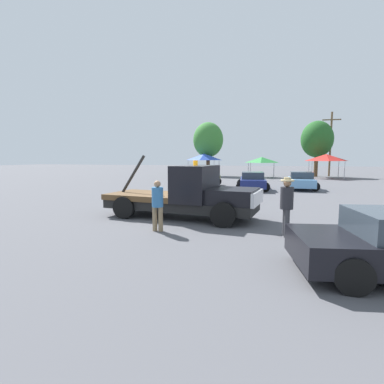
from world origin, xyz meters
The scene contains 14 objects.
ground_plane centered at (0.00, 0.00, 0.00)m, with size 160.00×160.00×0.00m, color #545459.
tow_truck centered at (0.37, -0.04, 0.91)m, with size 6.35×2.78×2.51m.
person_near_truck centered at (4.02, -1.91, 1.07)m, with size 0.40×0.40×1.82m.
person_at_hood centered at (0.00, -2.36, 0.96)m, with size 0.37×0.37×1.67m.
parked_car_olive centered at (-2.26, 12.66, 0.65)m, with size 2.74×5.05×1.34m.
parked_car_navy centered at (1.96, 11.67, 0.65)m, with size 2.70×4.82×1.34m.
parked_car_skyblue centered at (5.54, 13.00, 0.65)m, with size 2.40×4.42×1.34m.
canopy_tent_blue centered at (-5.22, 25.85, 2.50)m, with size 3.34×3.34×2.91m.
canopy_tent_green centered at (1.91, 26.38, 2.13)m, with size 3.01×3.01×2.49m.
canopy_tent_red centered at (9.16, 26.28, 2.42)m, with size 3.41×3.41×2.82m.
tree_left centered at (8.48, 29.59, 4.69)m, with size 3.91×3.91×6.99m.
tree_center centered at (-5.12, 27.72, 4.72)m, with size 3.94×3.94×7.04m.
traffic_cone centered at (-1.38, 4.56, 0.25)m, with size 0.40×0.40×0.55m.
utility_pole centered at (10.21, 30.59, 4.34)m, with size 2.20×0.24×8.15m.
Camera 1 is at (3.70, -11.32, 2.40)m, focal length 28.00 mm.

